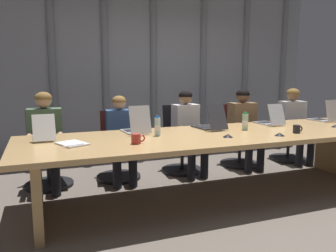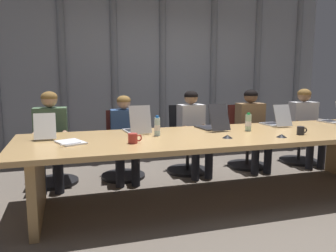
# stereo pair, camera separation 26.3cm
# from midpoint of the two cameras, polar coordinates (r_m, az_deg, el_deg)

# --- Properties ---
(ground_plane) EXTENTS (12.18, 12.18, 0.00)m
(ground_plane) POSITION_cam_midpoint_polar(r_m,az_deg,el_deg) (4.06, 6.96, -11.62)
(ground_plane) COLOR #6B6056
(conference_table) EXTENTS (4.48, 1.29, 0.74)m
(conference_table) POSITION_cam_midpoint_polar(r_m,az_deg,el_deg) (3.89, 7.12, -3.16)
(conference_table) COLOR tan
(conference_table) RESTS_ON ground_plane
(curtain_backdrop) EXTENTS (6.09, 0.17, 2.89)m
(curtain_backdrop) POSITION_cam_midpoint_polar(r_m,az_deg,el_deg) (5.95, -3.35, 9.08)
(curtain_backdrop) COLOR gray
(curtain_backdrop) RESTS_ON ground_plane
(laptop_left_end) EXTENTS (0.23, 0.44, 0.27)m
(laptop_left_end) POSITION_cam_midpoint_polar(r_m,az_deg,el_deg) (3.76, -22.25, -1.29)
(laptop_left_end) COLOR beige
(laptop_left_end) RESTS_ON conference_table
(laptop_left_mid) EXTENTS (0.28, 0.43, 0.32)m
(laptop_left_mid) POSITION_cam_midpoint_polar(r_m,az_deg,el_deg) (3.87, -7.40, -0.30)
(laptop_left_mid) COLOR #BCBCC1
(laptop_left_mid) RESTS_ON conference_table
(laptop_center) EXTENTS (0.30, 0.49, 0.32)m
(laptop_center) POSITION_cam_midpoint_polar(r_m,az_deg,el_deg) (4.15, 5.27, 0.34)
(laptop_center) COLOR #2D2D33
(laptop_center) RESTS_ON conference_table
(laptop_right_mid) EXTENTS (0.25, 0.41, 0.28)m
(laptop_right_mid) POSITION_cam_midpoint_polar(r_m,az_deg,el_deg) (4.66, 15.32, 0.92)
(laptop_right_mid) COLOR #A8ADB7
(laptop_right_mid) RESTS_ON conference_table
(laptop_right_end) EXTENTS (0.25, 0.40, 0.31)m
(laptop_right_end) POSITION_cam_midpoint_polar(r_m,az_deg,el_deg) (5.25, 23.68, 1.40)
(laptop_right_end) COLOR #BCBCC1
(laptop_right_end) RESTS_ON conference_table
(office_chair_left_end) EXTENTS (0.60, 0.60, 0.97)m
(office_chair_left_end) POSITION_cam_midpoint_polar(r_m,az_deg,el_deg) (4.61, -21.36, -5.02)
(office_chair_left_end) COLOR #511E19
(office_chair_left_end) RESTS_ON ground_plane
(office_chair_left_mid) EXTENTS (0.60, 0.60, 0.91)m
(office_chair_left_mid) POSITION_cam_midpoint_polar(r_m,az_deg,el_deg) (4.68, -10.13, -4.57)
(office_chair_left_mid) COLOR #511E19
(office_chair_left_mid) RESTS_ON ground_plane
(office_chair_center) EXTENTS (0.60, 0.60, 0.96)m
(office_chair_center) POSITION_cam_midpoint_polar(r_m,az_deg,el_deg) (4.94, 0.68, -3.57)
(office_chair_center) COLOR black
(office_chair_center) RESTS_ON ground_plane
(office_chair_right_mid) EXTENTS (0.60, 0.60, 0.94)m
(office_chair_right_mid) POSITION_cam_midpoint_polar(r_m,az_deg,el_deg) (5.37, 10.44, -2.77)
(office_chair_right_mid) COLOR #511E19
(office_chair_right_mid) RESTS_ON ground_plane
(office_chair_right_end) EXTENTS (0.60, 0.61, 0.91)m
(office_chair_right_end) POSITION_cam_midpoint_polar(r_m,az_deg,el_deg) (5.91, 18.35, -2.11)
(office_chair_right_end) COLOR #2D2D38
(office_chair_right_end) RESTS_ON ground_plane
(person_left_end) EXTENTS (0.43, 0.56, 1.20)m
(person_left_end) POSITION_cam_midpoint_polar(r_m,az_deg,el_deg) (4.40, -21.77, -1.37)
(person_left_end) COLOR #4C6B4C
(person_left_end) RESTS_ON ground_plane
(person_left_mid) EXTENTS (0.39, 0.56, 1.13)m
(person_left_mid) POSITION_cam_midpoint_polar(r_m,az_deg,el_deg) (4.47, -9.70, -1.32)
(person_left_mid) COLOR #335184
(person_left_mid) RESTS_ON ground_plane
(person_center) EXTENTS (0.39, 0.56, 1.18)m
(person_center) POSITION_cam_midpoint_polar(r_m,az_deg,el_deg) (4.75, 1.86, -0.21)
(person_center) COLOR silver
(person_center) RESTS_ON ground_plane
(person_right_mid) EXTENTS (0.42, 0.56, 1.19)m
(person_right_mid) POSITION_cam_midpoint_polar(r_m,az_deg,el_deg) (5.19, 11.50, 0.48)
(person_right_mid) COLOR olive
(person_right_mid) RESTS_ON ground_plane
(person_right_end) EXTENTS (0.45, 0.57, 1.19)m
(person_right_end) POSITION_cam_midpoint_polar(r_m,az_deg,el_deg) (5.75, 19.50, 0.96)
(person_right_end) COLOR silver
(person_right_end) RESTS_ON ground_plane
(water_bottle_primary) EXTENTS (0.07, 0.07, 0.22)m
(water_bottle_primary) POSITION_cam_midpoint_polar(r_m,az_deg,el_deg) (4.13, 11.20, 0.68)
(water_bottle_primary) COLOR #ADD1B2
(water_bottle_primary) RESTS_ON conference_table
(water_bottle_secondary) EXTENTS (0.07, 0.07, 0.22)m
(water_bottle_secondary) POSITION_cam_midpoint_polar(r_m,az_deg,el_deg) (3.67, -3.85, -0.14)
(water_bottle_secondary) COLOR silver
(water_bottle_secondary) RESTS_ON conference_table
(coffee_mug_near) EXTENTS (0.13, 0.08, 0.09)m
(coffee_mug_near) POSITION_cam_midpoint_polar(r_m,az_deg,el_deg) (4.07, 19.33, -0.50)
(coffee_mug_near) COLOR black
(coffee_mug_near) RESTS_ON conference_table
(coffee_mug_far) EXTENTS (0.14, 0.09, 0.10)m
(coffee_mug_far) POSITION_cam_midpoint_polar(r_m,az_deg,el_deg) (3.28, -7.68, -2.18)
(coffee_mug_far) COLOR #B2332D
(coffee_mug_far) RESTS_ON conference_table
(conference_mic_left_side) EXTENTS (0.11, 0.11, 0.03)m
(conference_mic_left_side) POSITION_cam_midpoint_polar(r_m,az_deg,el_deg) (3.83, 16.56, -1.36)
(conference_mic_left_side) COLOR black
(conference_mic_left_side) RESTS_ON conference_table
(conference_mic_middle) EXTENTS (0.11, 0.11, 0.03)m
(conference_mic_middle) POSITION_cam_midpoint_polar(r_m,az_deg,el_deg) (4.72, 25.19, 0.02)
(conference_mic_middle) COLOR black
(conference_mic_middle) RESTS_ON conference_table
(conference_mic_right_side) EXTENTS (0.11, 0.11, 0.03)m
(conference_mic_right_side) POSITION_cam_midpoint_polar(r_m,az_deg,el_deg) (3.62, 8.09, -1.65)
(conference_mic_right_side) COLOR black
(conference_mic_right_side) RESTS_ON conference_table
(spiral_notepad) EXTENTS (0.32, 0.37, 0.03)m
(spiral_notepad) POSITION_cam_midpoint_polar(r_m,az_deg,el_deg) (3.39, -18.10, -2.90)
(spiral_notepad) COLOR silver
(spiral_notepad) RESTS_ON conference_table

